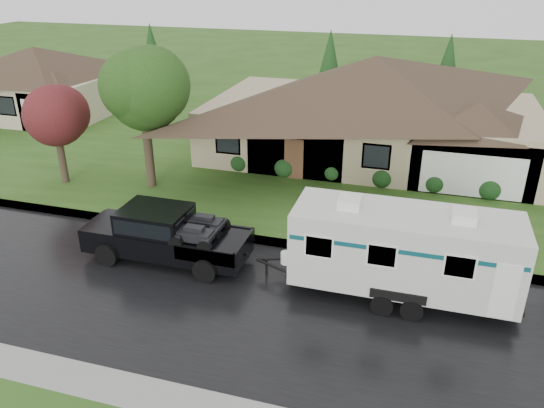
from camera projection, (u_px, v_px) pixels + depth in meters
The scene contains 11 objects.
ground at pixel (265, 273), 19.49m from camera, with size 140.00×140.00×0.00m, color #2D4F18.
road at pixel (248, 304), 17.75m from camera, with size 140.00×8.00×0.01m, color black.
curb at pixel (282, 243), 21.41m from camera, with size 140.00×0.50×0.15m, color gray.
lawn at pixel (337, 146), 32.50m from camera, with size 140.00×26.00×0.15m, color #2D4F18.
house_main at pixel (378, 96), 29.42m from camera, with size 19.44×10.80×6.90m.
house_far at pixel (39, 76), 37.65m from camera, with size 10.80×8.64×5.80m.
tree_left_green at pixel (143, 95), 24.74m from camera, with size 4.01×4.01×6.63m.
tree_red at pixel (54, 115), 25.67m from camera, with size 3.06×3.06×5.06m.
shrub_row at pixel (357, 174), 26.79m from camera, with size 13.60×1.00×1.00m.
pickup_truck at pixel (163, 233), 19.99m from camera, with size 6.26×2.38×2.09m.
travel_trailer at pixel (404, 249), 17.42m from camera, with size 7.72×2.71×3.46m.
Camera 1 is at (4.96, -15.85, 10.51)m, focal length 35.00 mm.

